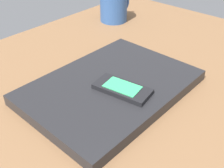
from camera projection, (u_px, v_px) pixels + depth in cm
name	position (u px, v px, depth cm)	size (l,w,h in cm)	color
desk_surface	(96.00, 107.00, 54.72)	(120.00, 80.00, 3.00)	brown
laptop_closed	(112.00, 87.00, 55.88)	(34.15, 24.26, 2.31)	black
cell_phone_on_laptop	(122.00, 89.00, 52.61)	(6.80, 11.71, 1.11)	black
coffee_mug	(114.00, 7.00, 86.85)	(11.91, 8.56, 9.02)	#2D518C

